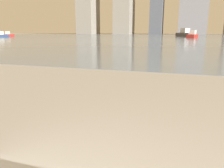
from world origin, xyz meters
TOP-DOWN VIEW (x-y plane):
  - harbor_water at (0.00, 62.00)m, footprint 180.00×110.00m
  - harbor_boat_1 at (1.20, 61.43)m, footprint 4.77×5.78m
  - harbor_boat_2 at (-39.25, 41.24)m, footprint 2.61×3.74m
  - harbor_boat_3 at (2.65, 49.13)m, footprint 2.45×4.39m
  - harbor_boat_4 at (-42.60, 46.89)m, footprint 2.05×3.84m

SIDE VIEW (x-z plane):
  - harbor_water at x=0.00m, z-range 0.00..0.01m
  - harbor_boat_2 at x=-39.25m, z-range -0.19..1.15m
  - harbor_boat_4 at x=-42.60m, z-range -0.19..1.18m
  - harbor_boat_3 at x=2.65m, z-range -0.22..1.34m
  - harbor_boat_1 at x=1.20m, z-range -0.30..1.82m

